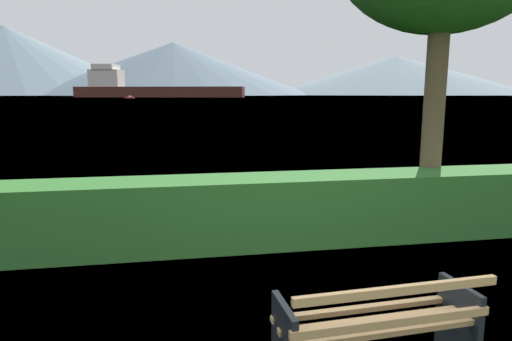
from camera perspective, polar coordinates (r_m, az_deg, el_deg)
water_surface at (r=310.58m, az=-10.17°, el=9.24°), size 620.00×620.00×0.00m
park_bench at (r=3.77m, az=15.28°, el=-18.61°), size 1.61×0.66×0.87m
hedge_row at (r=6.65m, az=3.04°, el=-5.00°), size 10.26×0.89×1.00m
cargo_ship_large at (r=249.08m, az=-13.74°, el=10.13°), size 89.58×35.28×17.21m
sailboat_mid at (r=202.19m, az=-15.73°, el=8.93°), size 4.26×3.05×1.14m
distant_hills at (r=573.41m, az=-13.60°, el=12.73°), size 821.29×399.10×82.02m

